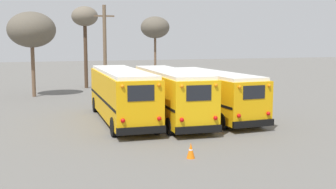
{
  "coord_description": "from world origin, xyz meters",
  "views": [
    {
      "loc": [
        -8.62,
        -24.43,
        4.99
      ],
      "look_at": [
        0.0,
        0.45,
        1.6
      ],
      "focal_mm": 45.0,
      "sensor_mm": 36.0,
      "label": 1
    }
  ],
  "objects_px": {
    "utility_pole": "(105,49)",
    "bare_tree_1": "(85,19)",
    "bare_tree_2": "(32,30)",
    "school_bus_0": "(122,94)",
    "school_bus_1": "(170,93)",
    "traffic_cone": "(191,151)",
    "bare_tree_0": "(155,28)",
    "school_bus_2": "(210,92)"
  },
  "relations": [
    {
      "from": "bare_tree_1",
      "to": "bare_tree_0",
      "type": "bearing_deg",
      "value": -0.51
    },
    {
      "from": "school_bus_0",
      "to": "traffic_cone",
      "type": "relative_size",
      "value": 16.24
    },
    {
      "from": "school_bus_2",
      "to": "utility_pole",
      "type": "height_order",
      "value": "utility_pole"
    },
    {
      "from": "school_bus_2",
      "to": "traffic_cone",
      "type": "relative_size",
      "value": 15.7
    },
    {
      "from": "school_bus_0",
      "to": "school_bus_1",
      "type": "relative_size",
      "value": 1.01
    },
    {
      "from": "bare_tree_2",
      "to": "traffic_cone",
      "type": "xyz_separation_m",
      "value": [
        5.73,
        -23.01,
        -5.57
      ]
    },
    {
      "from": "school_bus_1",
      "to": "school_bus_2",
      "type": "height_order",
      "value": "school_bus_1"
    },
    {
      "from": "school_bus_1",
      "to": "traffic_cone",
      "type": "bearing_deg",
      "value": -103.34
    },
    {
      "from": "bare_tree_0",
      "to": "bare_tree_1",
      "type": "height_order",
      "value": "bare_tree_1"
    },
    {
      "from": "bare_tree_0",
      "to": "bare_tree_2",
      "type": "height_order",
      "value": "bare_tree_0"
    },
    {
      "from": "school_bus_0",
      "to": "school_bus_1",
      "type": "bearing_deg",
      "value": -12.37
    },
    {
      "from": "school_bus_1",
      "to": "utility_pole",
      "type": "xyz_separation_m",
      "value": [
        -1.56,
        13.12,
        2.47
      ]
    },
    {
      "from": "school_bus_0",
      "to": "school_bus_2",
      "type": "distance_m",
      "value": 5.85
    },
    {
      "from": "utility_pole",
      "to": "traffic_cone",
      "type": "bearing_deg",
      "value": -91.14
    },
    {
      "from": "bare_tree_0",
      "to": "bare_tree_1",
      "type": "xyz_separation_m",
      "value": [
        -7.63,
        0.07,
        0.88
      ]
    },
    {
      "from": "school_bus_1",
      "to": "bare_tree_0",
      "type": "bearing_deg",
      "value": 75.1
    },
    {
      "from": "school_bus_1",
      "to": "traffic_cone",
      "type": "height_order",
      "value": "school_bus_1"
    },
    {
      "from": "utility_pole",
      "to": "bare_tree_0",
      "type": "distance_m",
      "value": 10.02
    },
    {
      "from": "school_bus_2",
      "to": "bare_tree_2",
      "type": "height_order",
      "value": "bare_tree_2"
    },
    {
      "from": "school_bus_0",
      "to": "utility_pole",
      "type": "xyz_separation_m",
      "value": [
        1.36,
        12.48,
        2.44
      ]
    },
    {
      "from": "bare_tree_2",
      "to": "traffic_cone",
      "type": "distance_m",
      "value": 24.36
    },
    {
      "from": "school_bus_1",
      "to": "bare_tree_2",
      "type": "relative_size",
      "value": 1.44
    },
    {
      "from": "utility_pole",
      "to": "bare_tree_1",
      "type": "xyz_separation_m",
      "value": [
        -0.73,
        7.0,
        3.06
      ]
    },
    {
      "from": "traffic_cone",
      "to": "utility_pole",
      "type": "bearing_deg",
      "value": 88.86
    },
    {
      "from": "school_bus_0",
      "to": "school_bus_1",
      "type": "distance_m",
      "value": 2.99
    },
    {
      "from": "school_bus_1",
      "to": "bare_tree_1",
      "type": "xyz_separation_m",
      "value": [
        -2.29,
        20.12,
        5.53
      ]
    },
    {
      "from": "school_bus_0",
      "to": "school_bus_2",
      "type": "height_order",
      "value": "school_bus_0"
    },
    {
      "from": "school_bus_1",
      "to": "bare_tree_0",
      "type": "distance_m",
      "value": 21.27
    },
    {
      "from": "school_bus_1",
      "to": "school_bus_2",
      "type": "xyz_separation_m",
      "value": [
        2.92,
        0.27,
        -0.09
      ]
    },
    {
      "from": "school_bus_1",
      "to": "bare_tree_2",
      "type": "height_order",
      "value": "bare_tree_2"
    },
    {
      "from": "bare_tree_0",
      "to": "school_bus_2",
      "type": "bearing_deg",
      "value": -96.97
    },
    {
      "from": "school_bus_1",
      "to": "bare_tree_0",
      "type": "xyz_separation_m",
      "value": [
        5.34,
        20.05,
        4.65
      ]
    },
    {
      "from": "bare_tree_2",
      "to": "traffic_cone",
      "type": "height_order",
      "value": "bare_tree_2"
    },
    {
      "from": "utility_pole",
      "to": "bare_tree_1",
      "type": "distance_m",
      "value": 7.67
    },
    {
      "from": "school_bus_0",
      "to": "utility_pole",
      "type": "relative_size",
      "value": 1.34
    },
    {
      "from": "bare_tree_1",
      "to": "bare_tree_2",
      "type": "height_order",
      "value": "bare_tree_1"
    },
    {
      "from": "bare_tree_0",
      "to": "bare_tree_2",
      "type": "bearing_deg",
      "value": -157.44
    },
    {
      "from": "utility_pole",
      "to": "bare_tree_2",
      "type": "distance_m",
      "value": 6.57
    },
    {
      "from": "school_bus_0",
      "to": "school_bus_1",
      "type": "xyz_separation_m",
      "value": [
        2.92,
        -0.64,
        -0.03
      ]
    },
    {
      "from": "bare_tree_2",
      "to": "bare_tree_1",
      "type": "bearing_deg",
      "value": 45.32
    },
    {
      "from": "utility_pole",
      "to": "bare_tree_0",
      "type": "relative_size",
      "value": 1.07
    },
    {
      "from": "bare_tree_2",
      "to": "utility_pole",
      "type": "bearing_deg",
      "value": -13.72
    }
  ]
}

